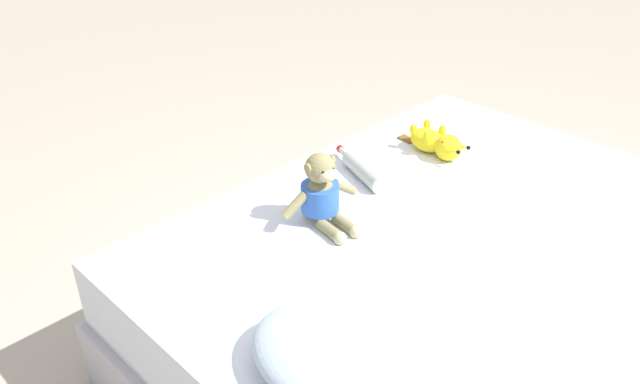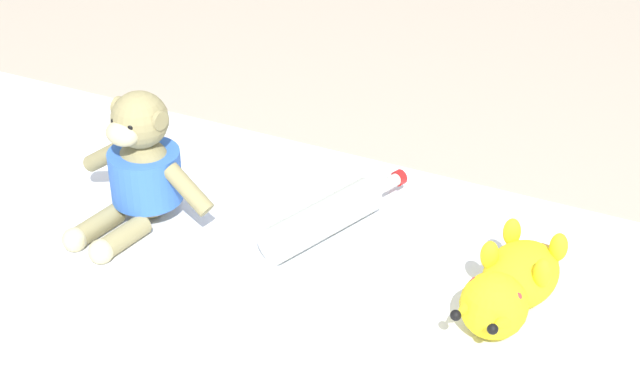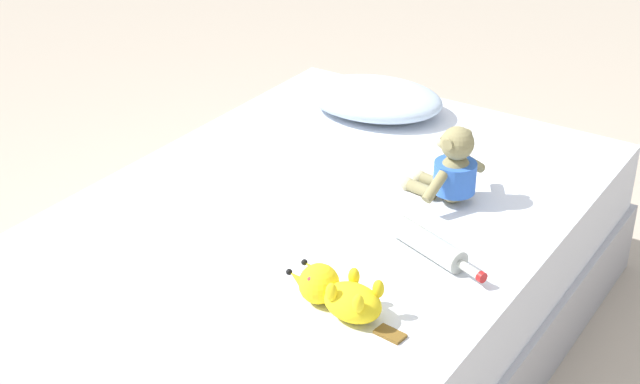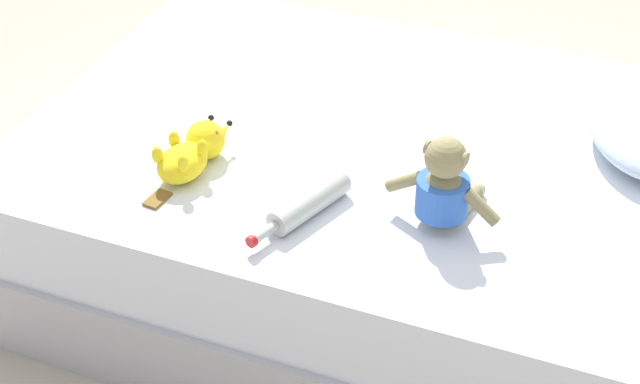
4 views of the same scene
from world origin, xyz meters
The scene contains 6 objects.
ground_plane centered at (0.00, 0.00, 0.00)m, with size 16.00×16.00×0.00m, color #B7A893.
bed centered at (0.00, 0.00, 0.23)m, with size 1.33×1.89×0.47m.
pillow centered at (-0.21, 0.67, 0.53)m, with size 0.54×0.43×0.11m.
plush_monkey centered at (0.29, 0.24, 0.57)m, with size 0.24×0.29×0.24m.
plush_yellow_creature centered at (0.31, -0.39, 0.52)m, with size 0.33×0.13×0.10m.
glass_bottle centered at (0.38, -0.06, 0.50)m, with size 0.31×0.15×0.06m.
Camera 1 is at (-0.89, 1.43, 1.57)m, focal length 35.13 mm.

